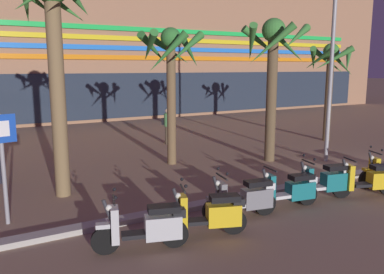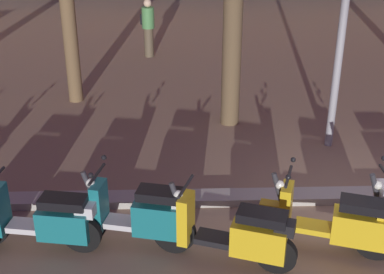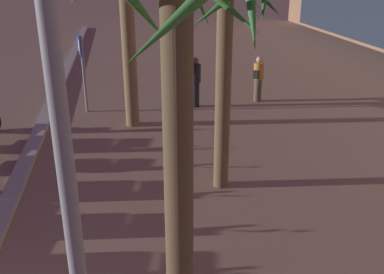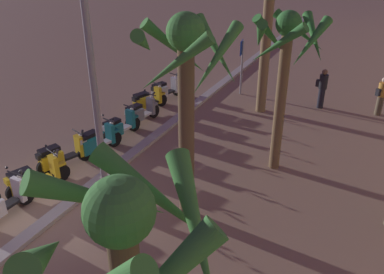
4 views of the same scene
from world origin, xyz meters
name	(u,v)px [view 1 (image 1 of 4)]	position (x,y,z in m)	size (l,w,h in m)	color
ground_plane	(375,175)	(0.00, 0.00, 0.00)	(200.00, 200.00, 0.00)	#93755B
curb_strip	(370,171)	(0.00, 0.22, 0.06)	(60.00, 0.36, 0.12)	#ADA89E
mall_facade_backdrop	(55,35)	(-5.22, 22.30, 5.63)	(53.01, 12.06, 11.27)	#9E7051
scooter_silver_mid_centre	(148,227)	(-8.35, -1.25, 0.45)	(1.75, 0.78, 1.17)	black
scooter_yellow_tail_end	(211,214)	(-7.00, -1.29, 0.45)	(1.68, 0.81, 1.17)	black
scooter_grey_mid_front	(246,198)	(-5.79, -0.86, 0.46)	(1.79, 0.66, 1.17)	black
scooter_teal_second_in_line	(291,190)	(-4.45, -0.86, 0.44)	(1.78, 0.63, 1.04)	black
scooter_teal_mid_rear	(326,181)	(-3.19, -0.84, 0.47)	(1.72, 0.69, 1.17)	black
scooter_yellow_lead_nearest	(371,180)	(-1.99, -1.26, 0.45)	(1.80, 0.85, 1.04)	black
crossing_sign	(3,156)	(-10.51, 1.41, 1.50)	(0.60, 0.16, 2.40)	#939399
palm_tree_by_mall_entrance	(170,62)	(-4.97, 4.54, 3.55)	(2.15, 2.21, 4.68)	brown
palm_tree_near_sign	(273,58)	(-1.63, 3.18, 3.69)	(2.45, 2.47, 5.04)	brown
palm_tree_far_corner	(330,68)	(3.30, 4.96, 3.33)	(2.37, 2.42, 4.42)	brown
palm_tree_mid_walkway	(54,32)	(-9.04, 2.83, 4.22)	(2.09, 2.15, 5.74)	olive
pedestrian_by_palm_tree	(168,125)	(-3.45, 7.86, 0.84)	(0.40, 0.44, 1.58)	brown
street_lamp	(334,29)	(0.10, 2.10, 4.67)	(0.36, 0.36, 7.80)	#939399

